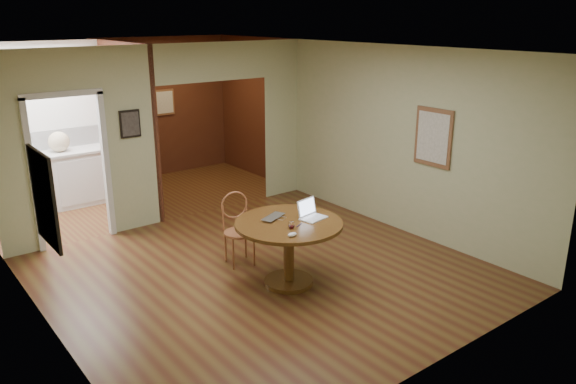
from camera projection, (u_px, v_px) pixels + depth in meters
floor at (266, 274)px, 7.03m from camera, size 5.00×5.00×0.00m
room_shell at (124, 137)px, 8.70m from camera, size 5.20×7.50×5.00m
dining_table at (289, 238)px, 6.60m from camera, size 1.27×1.27×0.79m
chair at (237, 224)px, 7.22m from camera, size 0.47×0.47×0.94m
open_laptop at (310, 213)px, 6.67m from camera, size 0.34×0.32×0.22m
closed_laptop at (277, 218)px, 6.62m from camera, size 0.41×0.35×0.03m
mouse at (292, 235)px, 6.11m from camera, size 0.11×0.07×0.05m
wine_glass at (291, 225)px, 6.33m from camera, size 0.08×0.08×0.09m
pen at (299, 225)px, 6.43m from camera, size 0.12×0.06×0.01m
kitchen_cabinet at (51, 181)px, 9.26m from camera, size 2.06×0.60×0.94m
grocery_bag at (59, 142)px, 9.19m from camera, size 0.39×0.36×0.34m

